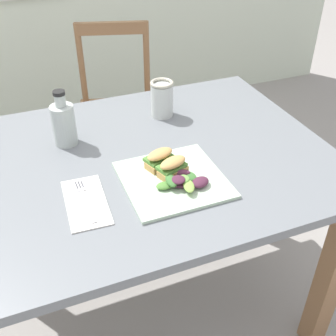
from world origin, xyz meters
The scene contains 11 objects.
ground_plane centered at (0.00, 0.00, 0.00)m, with size 9.24×9.24×0.00m, color gray.
dining_table centered at (0.13, -0.05, 0.62)m, with size 1.24×0.90×0.74m.
chair_wooden_far centered at (0.30, 0.82, 0.45)m, with size 0.50×0.50×0.87m.
plate_lunch centered at (0.20, -0.20, 0.74)m, with size 0.29×0.29×0.01m, color beige.
sandwich_half_front centered at (0.20, -0.19, 0.78)m, with size 0.10×0.08×0.06m.
sandwich_half_back centered at (0.19, -0.13, 0.78)m, with size 0.10×0.08×0.06m.
salad_mixed_greens centered at (0.21, -0.24, 0.76)m, with size 0.16×0.12×0.03m.
napkin_folded centered at (-0.06, -0.21, 0.74)m, with size 0.11×0.22×0.00m, color silver.
fork_on_napkin centered at (-0.06, -0.19, 0.75)m, with size 0.03×0.19×0.00m.
bottle_cold_brew centered at (-0.05, 0.12, 0.81)m, with size 0.08×0.08×0.19m.
mason_jar_iced_tea centered at (0.31, 0.18, 0.80)m, with size 0.08×0.08×0.13m.
Camera 1 is at (-0.17, -1.09, 1.47)m, focal length 44.52 mm.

